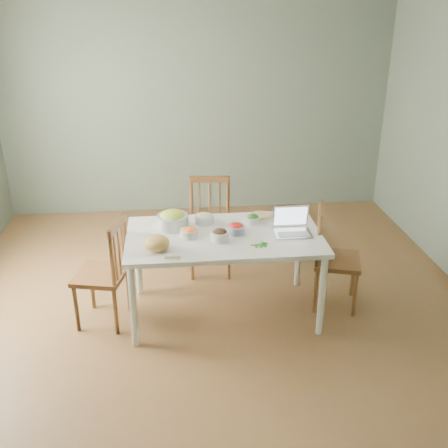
{
  "coord_description": "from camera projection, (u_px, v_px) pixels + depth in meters",
  "views": [
    {
      "loc": [
        -0.37,
        -4.29,
        2.75
      ],
      "look_at": [
        0.07,
        -0.13,
        0.9
      ],
      "focal_mm": 42.24,
      "sensor_mm": 36.0,
      "label": 1
    }
  ],
  "objects": [
    {
      "name": "chair_far",
      "position": [
        210.0,
        228.0,
        5.46
      ],
      "size": [
        0.48,
        0.46,
        1.0
      ],
      "primitive_type": null,
      "rotation": [
        0.0,
        0.0,
        -0.08
      ],
      "color": "#3A2310",
      "rests_on": "floor"
    },
    {
      "name": "chair_right",
      "position": [
        337.0,
        258.0,
        4.88
      ],
      "size": [
        0.52,
        0.53,
        0.98
      ],
      "primitive_type": null,
      "rotation": [
        0.0,
        0.0,
        1.29
      ],
      "color": "#3A2310",
      "rests_on": "floor"
    },
    {
      "name": "bread_boule",
      "position": [
        157.0,
        243.0,
        4.3
      ],
      "size": [
        0.22,
        0.22,
        0.13
      ],
      "primitive_type": "ellipsoid",
      "rotation": [
        0.0,
        0.0,
        -0.06
      ],
      "color": "gold",
      "rests_on": "dining_table"
    },
    {
      "name": "bowl_mushroom",
      "position": [
        220.0,
        235.0,
        4.48
      ],
      "size": [
        0.18,
        0.18,
        0.1
      ],
      "primitive_type": null,
      "rotation": [
        0.0,
        0.0,
        -0.15
      ],
      "color": "black",
      "rests_on": "dining_table"
    },
    {
      "name": "dining_table",
      "position": [
        224.0,
        274.0,
        4.78
      ],
      "size": [
        1.71,
        0.96,
        0.8
      ],
      "primitive_type": null,
      "color": "white",
      "rests_on": "floor"
    },
    {
      "name": "floor",
      "position": [
        216.0,
        305.0,
        5.05
      ],
      "size": [
        5.0,
        5.0,
        0.0
      ],
      "primitive_type": "cube",
      "color": "brown",
      "rests_on": "ground"
    },
    {
      "name": "bowl_broccoli",
      "position": [
        253.0,
        219.0,
        4.82
      ],
      "size": [
        0.17,
        0.17,
        0.09
      ],
      "primitive_type": null,
      "rotation": [
        0.0,
        0.0,
        -0.25
      ],
      "color": "#143217",
      "rests_on": "dining_table"
    },
    {
      "name": "bowl_onion",
      "position": [
        204.0,
        218.0,
        4.83
      ],
      "size": [
        0.2,
        0.2,
        0.09
      ],
      "primitive_type": null,
      "rotation": [
        0.0,
        0.0,
        0.17
      ],
      "color": "#F7F0C4",
      "rests_on": "dining_table"
    },
    {
      "name": "wall_back",
      "position": [
        197.0,
        110.0,
        6.77
      ],
      "size": [
        5.0,
        0.0,
        2.7
      ],
      "primitive_type": "cube",
      "color": "#596655",
      "rests_on": "ground"
    },
    {
      "name": "laptop",
      "position": [
        293.0,
        223.0,
        4.57
      ],
      "size": [
        0.33,
        0.27,
        0.22
      ],
      "primitive_type": null,
      "rotation": [
        0.0,
        0.0,
        -0.03
      ],
      "color": "silver",
      "rests_on": "dining_table"
    },
    {
      "name": "bowl_carrot",
      "position": [
        189.0,
        232.0,
        4.55
      ],
      "size": [
        0.18,
        0.18,
        0.09
      ],
      "primitive_type": null,
      "rotation": [
        0.0,
        0.0,
        0.19
      ],
      "color": "#FF610E",
      "rests_on": "dining_table"
    },
    {
      "name": "basil_bunch",
      "position": [
        259.0,
        244.0,
        4.42
      ],
      "size": [
        0.17,
        0.17,
        0.02
      ],
      "primitive_type": null,
      "color": "#0D480C",
      "rests_on": "dining_table"
    },
    {
      "name": "bowl_squash",
      "position": [
        173.0,
        219.0,
        4.72
      ],
      "size": [
        0.33,
        0.33,
        0.16
      ],
      "primitive_type": null,
      "rotation": [
        0.0,
        0.0,
        -0.17
      ],
      "color": "#DFEF37",
      "rests_on": "dining_table"
    },
    {
      "name": "chair_left",
      "position": [
        100.0,
        272.0,
        4.61
      ],
      "size": [
        0.51,
        0.52,
        0.99
      ],
      "primitive_type": null,
      "rotation": [
        0.0,
        0.0,
        -1.81
      ],
      "color": "#3A2310",
      "rests_on": "floor"
    },
    {
      "name": "bowl_redpep",
      "position": [
        236.0,
        228.0,
        4.62
      ],
      "size": [
        0.2,
        0.2,
        0.09
      ],
      "primitive_type": null,
      "rotation": [
        0.0,
        0.0,
        0.39
      ],
      "color": "red",
      "rests_on": "dining_table"
    },
    {
      "name": "butter_stick",
      "position": [
        173.0,
        257.0,
        4.19
      ],
      "size": [
        0.12,
        0.05,
        0.03
      ],
      "primitive_type": "cube",
      "rotation": [
        0.0,
        0.0,
        -0.09
      ],
      "color": "beige",
      "rests_on": "dining_table"
    },
    {
      "name": "flatbread",
      "position": [
        261.0,
        215.0,
        4.99
      ],
      "size": [
        0.25,
        0.25,
        0.02
      ],
      "primitive_type": "cylinder",
      "rotation": [
        0.0,
        0.0,
        -0.41
      ],
      "color": "#DAAF78",
      "rests_on": "dining_table"
    },
    {
      "name": "wall_front",
      "position": [
        267.0,
        353.0,
        2.23
      ],
      "size": [
        5.0,
        0.0,
        2.7
      ],
      "primitive_type": "cube",
      "color": "#596655",
      "rests_on": "ground"
    }
  ]
}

